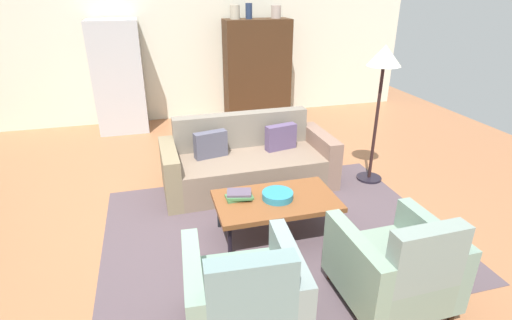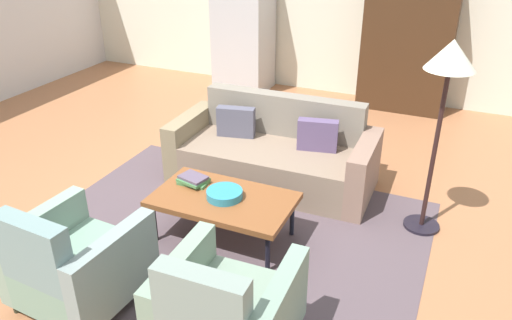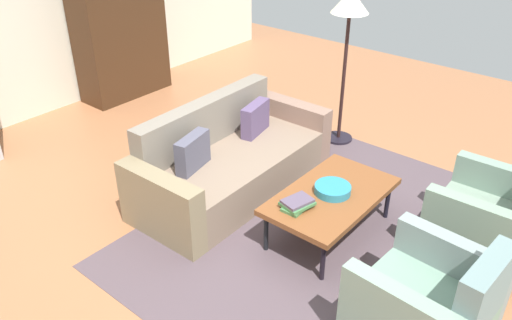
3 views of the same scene
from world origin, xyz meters
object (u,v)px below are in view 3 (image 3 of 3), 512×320
coffee_table (331,197)px  armchair_right (495,220)px  couch (228,161)px  fruit_bowl (333,189)px  armchair_left (433,306)px  book_stack (297,204)px  floor_lamp (349,16)px  cabinet (119,30)px

coffee_table → armchair_right: (0.60, -1.17, -0.03)m
couch → fruit_bowl: (0.02, -1.19, 0.16)m
armchair_left → couch: bearing=79.4°
couch → book_stack: 1.15m
armchair_right → floor_lamp: size_ratio=0.51×
armchair_right → book_stack: bearing=125.3°
armchair_right → fruit_bowl: size_ratio=2.86×
coffee_table → cabinet: cabinet is taller
book_stack → floor_lamp: size_ratio=0.16×
armchair_left → fruit_bowl: bearing=65.8°
couch → book_stack: (-0.35, -1.08, 0.16)m
coffee_table → floor_lamp: bearing=29.1°
armchair_left → armchair_right: 1.21m
fruit_bowl → cabinet: 4.03m
fruit_bowl → floor_lamp: size_ratio=0.18×
couch → floor_lamp: size_ratio=1.23×
couch → coffee_table: bearing=88.9°
armchair_right → book_stack: 1.59m
couch → fruit_bowl: size_ratio=6.88×
armchair_left → book_stack: (0.25, 1.27, 0.11)m
armchair_right → floor_lamp: 2.52m
armchair_right → coffee_table: bearing=115.8°
armchair_left → floor_lamp: floor_lamp is taller
book_stack → coffee_table: bearing=-16.6°
armchair_left → cabinet: cabinet is taller
armchair_right → couch: bearing=102.9°
couch → book_stack: size_ratio=7.61×
fruit_bowl → book_stack: 0.38m
cabinet → fruit_bowl: bearing=-102.4°
armchair_left → cabinet: size_ratio=0.49×
book_stack → floor_lamp: (1.93, 0.77, 0.99)m
coffee_table → cabinet: bearing=77.4°
cabinet → floor_lamp: cabinet is taller
couch → armchair_right: (0.60, -2.35, 0.06)m
couch → armchair_left: 2.43m
coffee_table → armchair_left: 1.31m
couch → coffee_table: couch is taller
fruit_bowl → book_stack: size_ratio=1.11×
cabinet → armchair_left: bearing=-106.2°
book_stack → armchair_left: bearing=-101.3°
armchair_left → armchair_right: bearing=3.7°
armchair_left → cabinet: 5.32m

